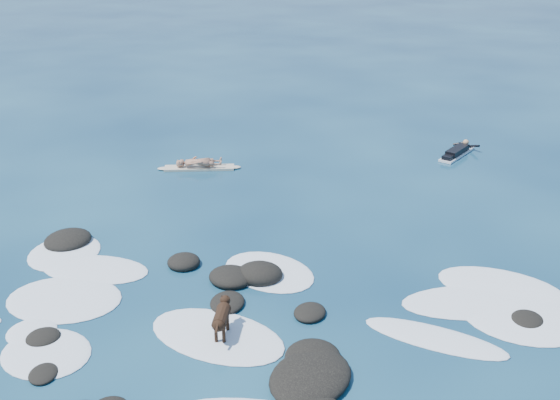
% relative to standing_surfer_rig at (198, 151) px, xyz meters
% --- Properties ---
extents(ground, '(160.00, 160.00, 0.00)m').
position_rel_standing_surfer_rig_xyz_m(ground, '(4.53, -7.84, -0.68)').
color(ground, '#0A2642').
rests_on(ground, ground).
extents(reef_rocks, '(13.85, 8.08, 0.52)m').
position_rel_standing_surfer_rig_xyz_m(reef_rocks, '(4.92, -9.59, -0.59)').
color(reef_rocks, black).
rests_on(reef_rocks, ground).
extents(breaking_foam, '(14.80, 7.72, 0.12)m').
position_rel_standing_surfer_rig_xyz_m(breaking_foam, '(5.03, -7.91, -0.67)').
color(breaking_foam, white).
rests_on(breaking_foam, ground).
extents(standing_surfer_rig, '(2.96, 1.34, 1.73)m').
position_rel_standing_surfer_rig_xyz_m(standing_surfer_rig, '(0.00, 0.00, 0.00)').
color(standing_surfer_rig, beige).
rests_on(standing_surfer_rig, ground).
extents(paddling_surfer_rig, '(1.49, 2.45, 0.43)m').
position_rel_standing_surfer_rig_xyz_m(paddling_surfer_rig, '(8.97, 4.23, -0.54)').
color(paddling_surfer_rig, white).
rests_on(paddling_surfer_rig, ground).
extents(dog, '(0.47, 1.25, 0.80)m').
position_rel_standing_surfer_rig_xyz_m(dog, '(4.53, -9.24, -0.15)').
color(dog, black).
rests_on(dog, ground).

